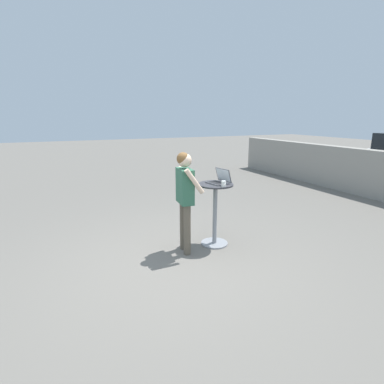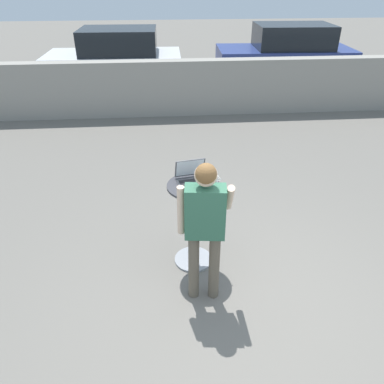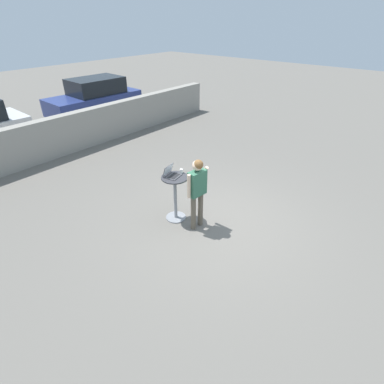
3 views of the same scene
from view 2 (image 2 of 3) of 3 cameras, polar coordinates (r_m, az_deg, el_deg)
name	(u,v)px [view 2 (image 2 of 3)]	position (r m, az deg, el deg)	size (l,w,h in m)	color
ground_plane	(243,312)	(4.02, 7.73, -17.72)	(50.00, 50.00, 0.00)	slate
pavement_kerb	(192,88)	(8.99, -0.01, 15.63)	(13.46, 0.35, 1.24)	gray
cafe_table	(193,219)	(4.17, 0.23, -4.07)	(0.57, 0.57, 1.04)	gray
laptop	(192,177)	(3.98, 0.01, 2.26)	(0.37, 0.34, 0.23)	#515156
coffee_mug	(215,180)	(3.96, 3.53, 1.89)	(0.10, 0.07, 0.09)	white
standing_person	(205,219)	(3.51, 1.97, -4.16)	(0.54, 0.33, 1.58)	brown
parked_car_near_street	(116,57)	(11.66, -11.55, 19.50)	(3.87, 2.00, 1.56)	silver
parked_car_further_down	(286,54)	(12.16, 14.17, 19.74)	(3.98, 1.93, 1.62)	navy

